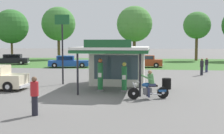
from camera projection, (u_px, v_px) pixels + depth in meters
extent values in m
plane|color=slate|center=(82.00, 98.00, 16.03)|extent=(300.00, 300.00, 0.00)
cube|color=#3D6B2D|center=(127.00, 62.00, 45.64)|extent=(120.00, 24.00, 0.01)
cube|color=silver|center=(118.00, 66.00, 21.56)|extent=(3.86, 3.17, 2.65)
cube|color=#384C56|center=(116.00, 67.00, 20.01)|extent=(3.08, 0.05, 1.70)
cube|color=silver|center=(115.00, 48.00, 19.65)|extent=(4.56, 7.30, 0.16)
cube|color=#195128|center=(115.00, 51.00, 19.66)|extent=(4.56, 7.30, 0.18)
cube|color=#195128|center=(107.00, 44.00, 16.05)|extent=(2.70, 0.08, 0.44)
cylinder|color=black|center=(140.00, 74.00, 16.31)|extent=(0.12, 0.12, 2.65)
cylinder|color=black|center=(78.00, 73.00, 16.81)|extent=(0.12, 0.12, 2.65)
cube|color=slate|center=(100.00, 90.00, 18.38)|extent=(0.44, 0.44, 0.10)
cylinder|color=#1E6B33|center=(100.00, 76.00, 18.31)|extent=(0.34, 0.34, 1.70)
cube|color=white|center=(100.00, 75.00, 18.13)|extent=(0.22, 0.02, 0.28)
sphere|color=orange|center=(100.00, 61.00, 18.23)|extent=(0.26, 0.26, 0.26)
cube|color=slate|center=(124.00, 91.00, 18.17)|extent=(0.44, 0.44, 0.10)
cylinder|color=#1E6B33|center=(124.00, 78.00, 18.11)|extent=(0.34, 0.34, 1.49)
cube|color=white|center=(124.00, 77.00, 17.92)|extent=(0.22, 0.02, 0.28)
sphere|color=#EACC4C|center=(124.00, 64.00, 18.04)|extent=(0.26, 0.26, 0.26)
cylinder|color=black|center=(134.00, 93.00, 15.58)|extent=(0.64, 0.27, 0.64)
cylinder|color=silver|center=(134.00, 93.00, 15.58)|extent=(0.19, 0.16, 0.16)
cylinder|color=black|center=(163.00, 93.00, 15.82)|extent=(0.64, 0.27, 0.64)
cylinder|color=silver|center=(163.00, 93.00, 15.82)|extent=(0.19, 0.16, 0.16)
ellipsoid|color=#1E4C8C|center=(147.00, 85.00, 15.65)|extent=(0.60, 0.39, 0.24)
cube|color=#59595E|center=(147.00, 91.00, 15.69)|extent=(0.49, 0.35, 0.36)
cube|color=black|center=(153.00, 86.00, 15.70)|extent=(0.53, 0.38, 0.10)
cylinder|color=silver|center=(135.00, 88.00, 15.57)|extent=(0.37, 0.17, 0.71)
cylinder|color=silver|center=(138.00, 81.00, 15.56)|extent=(0.23, 0.68, 0.04)
sphere|color=silver|center=(136.00, 84.00, 15.56)|extent=(0.16, 0.16, 0.16)
cube|color=#1E4C8C|center=(162.00, 91.00, 15.80)|extent=(0.47, 0.30, 0.12)
cylinder|color=silver|center=(155.00, 94.00, 15.62)|extent=(0.70, 0.27, 0.18)
cube|color=#2D3351|center=(152.00, 85.00, 15.69)|extent=(0.48, 0.44, 0.14)
cylinder|color=#2D3351|center=(149.00, 92.00, 15.54)|extent=(0.18, 0.26, 0.56)
cylinder|color=#2D3351|center=(147.00, 92.00, 15.85)|extent=(0.18, 0.26, 0.56)
cylinder|color=#4C8C4C|center=(151.00, 79.00, 15.66)|extent=(0.48, 0.42, 0.60)
sphere|color=#9E704C|center=(150.00, 72.00, 15.62)|extent=(0.22, 0.22, 0.22)
cylinder|color=#4C8C4C|center=(148.00, 78.00, 15.42)|extent=(0.54, 0.24, 0.31)
cylinder|color=#4C8C4C|center=(146.00, 77.00, 15.81)|extent=(0.54, 0.24, 0.31)
cube|color=silver|center=(25.00, 85.00, 18.67)|extent=(0.19, 1.67, 0.18)
cylinder|color=black|center=(8.00, 87.00, 17.93)|extent=(0.67, 0.23, 0.66)
cylinder|color=silver|center=(8.00, 87.00, 17.93)|extent=(0.31, 0.23, 0.30)
cylinder|color=black|center=(19.00, 83.00, 19.56)|extent=(0.67, 0.23, 0.66)
cylinder|color=silver|center=(19.00, 83.00, 19.56)|extent=(0.31, 0.23, 0.30)
cube|color=#993819|center=(143.00, 63.00, 36.69)|extent=(4.84, 1.84, 0.82)
cube|color=#993819|center=(146.00, 57.00, 36.58)|extent=(2.09, 1.59, 0.51)
cube|color=#283847|center=(138.00, 57.00, 36.73)|extent=(0.06, 1.38, 0.41)
cube|color=#283847|center=(146.00, 58.00, 35.82)|extent=(1.76, 0.05, 0.39)
cube|color=#283847|center=(147.00, 57.00, 37.33)|extent=(1.76, 0.05, 0.39)
cube|color=silver|center=(124.00, 65.00, 37.08)|extent=(0.14, 1.68, 0.18)
cube|color=silver|center=(163.00, 65.00, 36.34)|extent=(0.14, 1.68, 0.18)
sphere|color=white|center=(124.00, 62.00, 36.50)|extent=(0.18, 0.18, 0.18)
sphere|color=white|center=(125.00, 62.00, 37.61)|extent=(0.18, 0.18, 0.18)
cylinder|color=black|center=(130.00, 65.00, 36.14)|extent=(0.66, 0.21, 0.66)
cylinder|color=silver|center=(130.00, 65.00, 36.14)|extent=(0.30, 0.22, 0.30)
cylinder|color=black|center=(131.00, 64.00, 37.77)|extent=(0.66, 0.21, 0.66)
cylinder|color=silver|center=(131.00, 64.00, 37.77)|extent=(0.30, 0.22, 0.30)
cylinder|color=black|center=(156.00, 65.00, 35.65)|extent=(0.66, 0.21, 0.66)
cylinder|color=silver|center=(156.00, 65.00, 35.65)|extent=(0.30, 0.22, 0.30)
cylinder|color=black|center=(156.00, 64.00, 37.27)|extent=(0.66, 0.21, 0.66)
cylinder|color=silver|center=(156.00, 64.00, 37.27)|extent=(0.30, 0.22, 0.30)
cube|color=black|center=(9.00, 61.00, 41.16)|extent=(5.65, 3.20, 0.75)
cube|color=black|center=(13.00, 56.00, 41.17)|extent=(2.72, 2.20, 0.55)
cube|color=#283847|center=(4.00, 56.00, 41.02)|extent=(0.42, 1.41, 0.44)
cube|color=#283847|center=(11.00, 56.00, 40.37)|extent=(1.96, 0.56, 0.41)
cube|color=#283847|center=(14.00, 56.00, 41.97)|extent=(1.96, 0.56, 0.41)
cube|color=silver|center=(29.00, 62.00, 41.52)|extent=(0.58, 1.74, 0.18)
cylinder|color=black|center=(21.00, 63.00, 40.54)|extent=(0.69, 0.37, 0.66)
cylinder|color=silver|center=(21.00, 63.00, 40.54)|extent=(0.34, 0.29, 0.30)
cylinder|color=black|center=(23.00, 62.00, 42.27)|extent=(0.69, 0.37, 0.66)
cylinder|color=silver|center=(23.00, 62.00, 42.27)|extent=(0.34, 0.29, 0.30)
cube|color=#19479E|center=(69.00, 63.00, 36.40)|extent=(5.28, 2.97, 0.72)
cube|color=#19479E|center=(66.00, 58.00, 36.32)|extent=(2.44, 2.13, 0.58)
cube|color=#283847|center=(74.00, 58.00, 36.40)|extent=(0.37, 1.49, 0.46)
cube|color=#283847|center=(66.00, 58.00, 37.16)|extent=(1.77, 0.42, 0.44)
cube|color=#283847|center=(65.00, 58.00, 35.48)|extent=(1.77, 0.42, 0.44)
cube|color=silver|center=(89.00, 65.00, 36.62)|extent=(0.51, 1.83, 0.18)
cube|color=silver|center=(49.00, 65.00, 36.23)|extent=(0.51, 1.83, 0.18)
sphere|color=white|center=(89.00, 62.00, 37.22)|extent=(0.18, 0.18, 0.18)
sphere|color=white|center=(89.00, 63.00, 35.98)|extent=(0.18, 0.18, 0.18)
cylinder|color=black|center=(82.00, 64.00, 37.46)|extent=(0.69, 0.34, 0.66)
cylinder|color=silver|center=(82.00, 64.00, 37.46)|extent=(0.34, 0.28, 0.30)
cylinder|color=black|center=(82.00, 65.00, 35.64)|extent=(0.69, 0.34, 0.66)
cylinder|color=silver|center=(82.00, 65.00, 35.64)|extent=(0.34, 0.28, 0.30)
cylinder|color=black|center=(56.00, 64.00, 37.20)|extent=(0.69, 0.34, 0.66)
cylinder|color=silver|center=(56.00, 64.00, 37.20)|extent=(0.34, 0.28, 0.30)
cylinder|color=black|center=(55.00, 65.00, 35.38)|extent=(0.69, 0.34, 0.66)
cylinder|color=silver|center=(55.00, 65.00, 35.38)|extent=(0.34, 0.28, 0.30)
cylinder|color=black|center=(202.00, 71.00, 27.32)|extent=(0.26, 0.26, 0.82)
cylinder|color=black|center=(202.00, 64.00, 27.26)|extent=(0.34, 0.34, 0.58)
sphere|color=brown|center=(202.00, 60.00, 27.23)|extent=(0.22, 0.22, 0.22)
cylinder|color=beige|center=(202.00, 59.00, 27.22)|extent=(0.35, 0.35, 0.02)
cylinder|color=#2D3351|center=(207.00, 69.00, 30.18)|extent=(0.26, 0.26, 0.77)
cylinder|color=black|center=(207.00, 62.00, 30.12)|extent=(0.34, 0.34, 0.54)
sphere|color=#9E704C|center=(207.00, 59.00, 30.09)|extent=(0.21, 0.21, 0.21)
cylinder|color=black|center=(35.00, 106.00, 12.07)|extent=(0.26, 0.26, 0.84)
cylinder|color=#B21E23|center=(34.00, 89.00, 12.01)|extent=(0.34, 0.34, 0.59)
sphere|color=brown|center=(34.00, 79.00, 11.98)|extent=(0.23, 0.23, 0.23)
cylinder|color=brown|center=(134.00, 50.00, 47.75)|extent=(0.52, 0.52, 4.03)
sphere|color=#4C893D|center=(134.00, 24.00, 47.40)|extent=(5.90, 5.90, 5.90)
sphere|color=#4C893D|center=(130.00, 27.00, 46.68)|extent=(3.80, 3.80, 3.80)
cylinder|color=brown|center=(59.00, 48.00, 54.54)|extent=(0.53, 0.53, 4.34)
sphere|color=#427F38|center=(58.00, 24.00, 54.16)|extent=(6.38, 6.38, 6.38)
sphere|color=#427F38|center=(61.00, 27.00, 55.18)|extent=(4.74, 4.74, 4.74)
cylinder|color=brown|center=(12.00, 50.00, 50.60)|extent=(0.38, 0.38, 3.76)
sphere|color=#33702D|center=(11.00, 26.00, 50.26)|extent=(5.96, 5.96, 5.96)
sphere|color=#33702D|center=(9.00, 30.00, 50.56)|extent=(3.41, 3.41, 3.41)
cylinder|color=brown|center=(196.00, 48.00, 50.60)|extent=(0.49, 0.49, 4.42)
sphere|color=#427F38|center=(197.00, 25.00, 50.27)|extent=(4.77, 4.77, 4.77)
cylinder|color=black|center=(63.00, 55.00, 21.20)|extent=(0.12, 0.12, 4.43)
cube|color=#195128|center=(62.00, 20.00, 20.99)|extent=(1.10, 0.08, 0.70)
cylinder|color=black|center=(166.00, 88.00, 19.12)|extent=(0.60, 0.60, 0.18)
cylinder|color=black|center=(167.00, 85.00, 19.11)|extent=(0.60, 0.60, 0.18)
cylinder|color=black|center=(167.00, 82.00, 19.09)|extent=(0.60, 0.60, 0.18)
cylinder|color=black|center=(167.00, 80.00, 19.08)|extent=(0.60, 0.60, 0.18)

